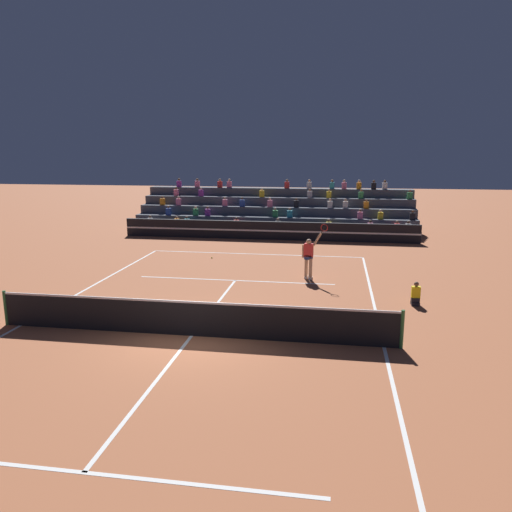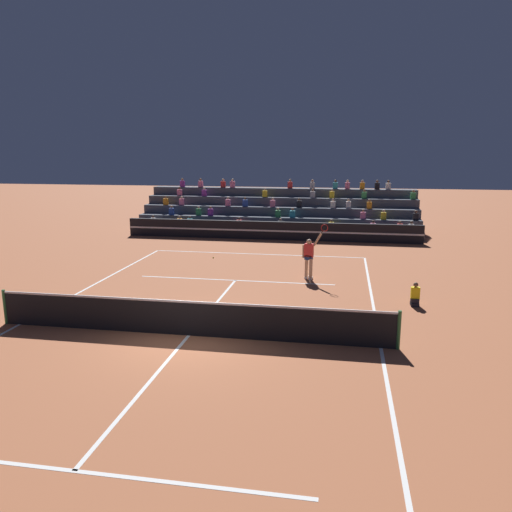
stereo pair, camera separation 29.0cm
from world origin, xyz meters
name	(u,v)px [view 2 (the right image)]	position (x,y,z in m)	size (l,w,h in m)	color
ground_plane	(189,335)	(0.00, 0.00, 0.00)	(120.00, 120.00, 0.00)	#AD603D
court_lines	(189,335)	(0.00, 0.00, 0.00)	(11.10, 23.90, 0.01)	white
tennis_net	(188,318)	(0.00, 0.00, 0.54)	(12.00, 0.10, 1.10)	#2D6B38
sponsor_banner_wall	(270,230)	(0.00, 16.38, 0.55)	(18.00, 0.26, 1.10)	black
bleacher_stand	(278,215)	(0.01, 20.18, 1.02)	(18.35, 4.75, 3.38)	#4C515B
ball_kid_courtside	(415,297)	(6.92, 4.14, 0.33)	(0.30, 0.36, 0.84)	black
tennis_player	(309,256)	(3.01, 7.19, 0.99)	(1.11, 0.46, 2.44)	tan
tennis_ball	(213,258)	(-2.03, 10.51, 0.03)	(0.07, 0.07, 0.07)	#C6DB33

